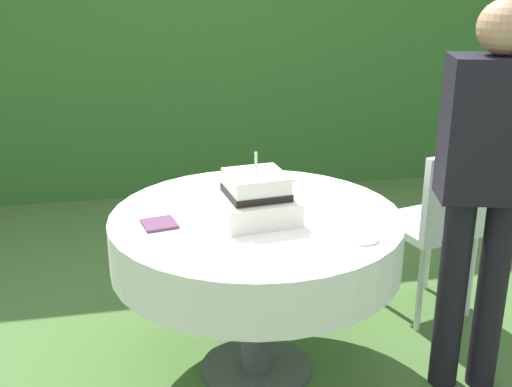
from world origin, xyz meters
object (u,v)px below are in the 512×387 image
at_px(wedding_cake, 257,198).
at_px(garden_chair, 441,217).
at_px(standing_person, 486,179).
at_px(napkin_stack, 159,224).
at_px(cake_table, 256,241).
at_px(serving_plate_near, 281,178).
at_px(serving_plate_far, 363,239).

relative_size(wedding_cake, garden_chair, 0.37).
bearing_deg(standing_person, napkin_stack, 169.49).
bearing_deg(wedding_cake, garden_chair, 18.24).
relative_size(cake_table, napkin_stack, 9.36).
bearing_deg(garden_chair, standing_person, -102.90).
bearing_deg(serving_plate_near, wedding_cake, -115.10).
relative_size(napkin_stack, standing_person, 0.08).
bearing_deg(garden_chair, napkin_stack, -166.88).
height_order(cake_table, garden_chair, garden_chair).
bearing_deg(wedding_cake, cake_table, 81.42).
bearing_deg(standing_person, serving_plate_far, -173.13).
relative_size(cake_table, garden_chair, 1.34).
bearing_deg(napkin_stack, standing_person, -10.51).
distance_m(wedding_cake, serving_plate_near, 0.50).
relative_size(serving_plate_near, garden_chair, 0.15).
bearing_deg(serving_plate_far, serving_plate_near, 100.30).
bearing_deg(serving_plate_near, garden_chair, -9.16).
height_order(garden_chair, standing_person, standing_person).
bearing_deg(standing_person, garden_chair, 77.10).
bearing_deg(serving_plate_near, cake_table, -116.39).
xyz_separation_m(wedding_cake, garden_chair, (0.98, 0.32, -0.29)).
distance_m(cake_table, garden_chair, 1.02).
height_order(serving_plate_far, standing_person, standing_person).
distance_m(cake_table, serving_plate_far, 0.48).
relative_size(serving_plate_near, napkin_stack, 1.06).
distance_m(wedding_cake, garden_chair, 1.07).
height_order(napkin_stack, standing_person, standing_person).
relative_size(cake_table, wedding_cake, 3.65).
xyz_separation_m(serving_plate_near, serving_plate_far, (0.13, -0.74, 0.00)).
height_order(napkin_stack, garden_chair, garden_chair).
distance_m(cake_table, standing_person, 0.94).
height_order(serving_plate_near, standing_person, standing_person).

